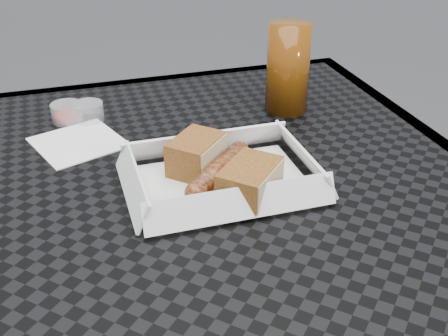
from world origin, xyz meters
name	(u,v)px	position (x,y,z in m)	size (l,w,h in m)	color
patio_table	(196,225)	(0.00, 0.00, 0.67)	(0.80, 0.80, 0.74)	black
food_tray	(222,183)	(0.03, -0.02, 0.75)	(0.22, 0.15, 0.00)	white
bratwurst	(219,171)	(0.03, -0.02, 0.76)	(0.11, 0.12, 0.03)	brown
bread_near	(196,154)	(0.01, 0.02, 0.77)	(0.08, 0.05, 0.05)	brown
bread_far	(250,181)	(0.05, -0.06, 0.77)	(0.08, 0.06, 0.04)	brown
veg_garnish	(270,195)	(0.08, -0.07, 0.75)	(0.03, 0.03, 0.00)	#EE580A
napkin	(78,142)	(-0.14, 0.16, 0.75)	(0.12, 0.12, 0.00)	white
condiment_cup_sauce	(67,113)	(-0.15, 0.24, 0.76)	(0.05, 0.05, 0.03)	maroon
condiment_cup_empty	(88,112)	(-0.12, 0.23, 0.76)	(0.05, 0.05, 0.03)	silver
drink_glass	(288,68)	(0.21, 0.18, 0.82)	(0.07, 0.07, 0.15)	#592C07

